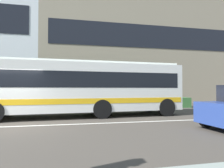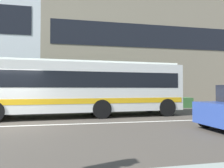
% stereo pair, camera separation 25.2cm
% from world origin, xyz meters
% --- Properties ---
extents(ground_plane, '(160.00, 160.00, 0.00)m').
position_xyz_m(ground_plane, '(0.00, 0.00, 0.00)').
color(ground_plane, '#453E37').
extents(lane_centre_line, '(60.00, 0.16, 0.01)m').
position_xyz_m(lane_centre_line, '(0.00, 0.00, 0.00)').
color(lane_centre_line, silver).
rests_on(lane_centre_line, ground_plane).
extents(hedge_row_far, '(22.33, 1.10, 0.83)m').
position_xyz_m(hedge_row_far, '(1.39, 6.54, 0.42)').
color(hedge_row_far, '#386C35').
rests_on(hedge_row_far, ground_plane).
extents(apartment_block_right, '(22.70, 8.49, 12.48)m').
position_xyz_m(apartment_block_right, '(11.00, 15.49, 6.24)').
color(apartment_block_right, gray).
rests_on(apartment_block_right, ground_plane).
extents(transit_bus, '(11.05, 3.17, 3.08)m').
position_xyz_m(transit_bus, '(3.50, 2.58, 1.70)').
color(transit_bus, white).
rests_on(transit_bus, ground_plane).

